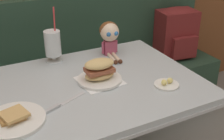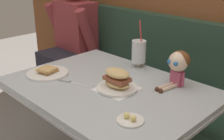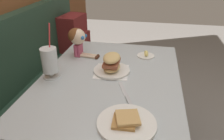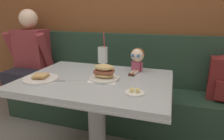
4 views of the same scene
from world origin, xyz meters
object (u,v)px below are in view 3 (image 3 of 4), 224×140
butter_saucer (146,55)px  seated_doll (78,38)px  toast_plate (126,123)px  sandwich_plate (112,65)px  backpack (74,31)px  milkshake_glass (50,61)px  butter_knife (127,98)px

butter_saucer → seated_doll: (-0.07, 0.47, 0.12)m
toast_plate → sandwich_plate: sandwich_plate is taller
toast_plate → sandwich_plate: bearing=18.6°
butter_saucer → backpack: size_ratio=0.30×
milkshake_glass → butter_saucer: 0.66m
butter_saucer → seated_doll: bearing=98.9°
butter_knife → seated_doll: 0.62m
sandwich_plate → backpack: bearing=32.0°
backpack → milkshake_glass: bearing=-166.0°
butter_saucer → toast_plate: bearing=176.6°
milkshake_glass → butter_knife: (-0.13, -0.46, -0.10)m
butter_saucer → seated_doll: seated_doll is taller
milkshake_glass → seated_doll: bearing=-9.4°
sandwich_plate → backpack: 1.14m
toast_plate → butter_knife: (0.19, 0.02, -0.01)m
butter_saucer → butter_knife: (-0.53, 0.06, -0.00)m
toast_plate → sandwich_plate: (0.45, 0.15, 0.03)m
milkshake_glass → sandwich_plate: size_ratio=1.43×
butter_saucer → seated_doll: 0.49m
milkshake_glass → seated_doll: (0.33, -0.05, 0.03)m
backpack → toast_plate: bearing=-151.9°
seated_doll → butter_knife: bearing=-138.3°
toast_plate → butter_knife: toast_plate is taller
milkshake_glass → backpack: milkshake_glass is taller
butter_knife → milkshake_glass: bearing=74.4°
seated_doll → sandwich_plate: bearing=-125.3°
milkshake_glass → butter_knife: milkshake_glass is taller
butter_saucer → seated_doll: size_ratio=0.53×
milkshake_glass → backpack: bearing=14.0°
backpack → sandwich_plate: bearing=-148.0°
butter_saucer → backpack: backpack is taller
toast_plate → milkshake_glass: 0.58m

